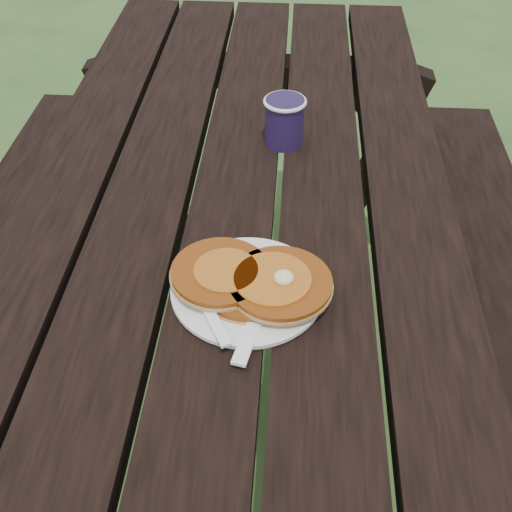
# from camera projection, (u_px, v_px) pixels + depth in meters

# --- Properties ---
(ground) EXTENTS (60.00, 60.00, 0.00)m
(ground) POSITION_uv_depth(u_px,v_px,m) (240.00, 443.00, 1.59)
(ground) COLOR #2A491F
(ground) RESTS_ON ground
(picnic_table) EXTENTS (1.36, 1.80, 0.75)m
(picnic_table) POSITION_uv_depth(u_px,v_px,m) (237.00, 347.00, 1.34)
(picnic_table) COLOR black
(picnic_table) RESTS_ON ground
(plate) EXTENTS (0.23, 0.23, 0.01)m
(plate) POSITION_uv_depth(u_px,v_px,m) (248.00, 290.00, 0.92)
(plate) COLOR white
(plate) RESTS_ON picnic_table
(pancake_stack) EXTENTS (0.23, 0.16, 0.04)m
(pancake_stack) POSITION_uv_depth(u_px,v_px,m) (252.00, 280.00, 0.91)
(pancake_stack) COLOR #873F0F
(pancake_stack) RESTS_ON plate
(knife) EXTENTS (0.06, 0.18, 0.00)m
(knife) POSITION_uv_depth(u_px,v_px,m) (257.00, 315.00, 0.88)
(knife) COLOR white
(knife) RESTS_ON plate
(fork) EXTENTS (0.10, 0.16, 0.01)m
(fork) POSITION_uv_depth(u_px,v_px,m) (212.00, 317.00, 0.86)
(fork) COLOR white
(fork) RESTS_ON plate
(coffee_cup) EXTENTS (0.08, 0.08, 0.09)m
(coffee_cup) POSITION_uv_depth(u_px,v_px,m) (284.00, 119.00, 1.19)
(coffee_cup) COLOR #21143A
(coffee_cup) RESTS_ON picnic_table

